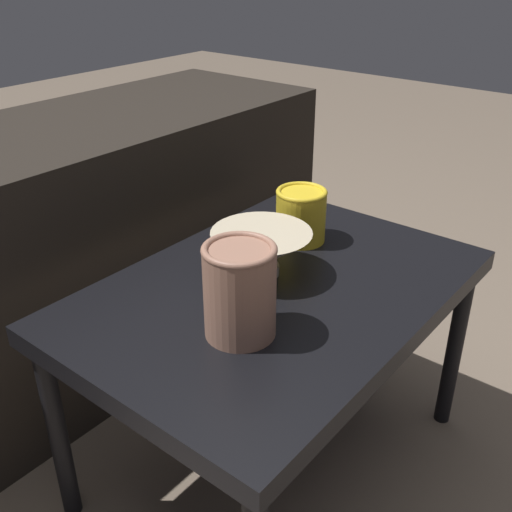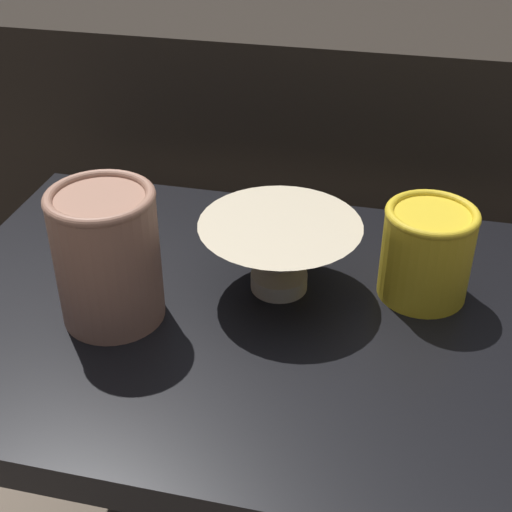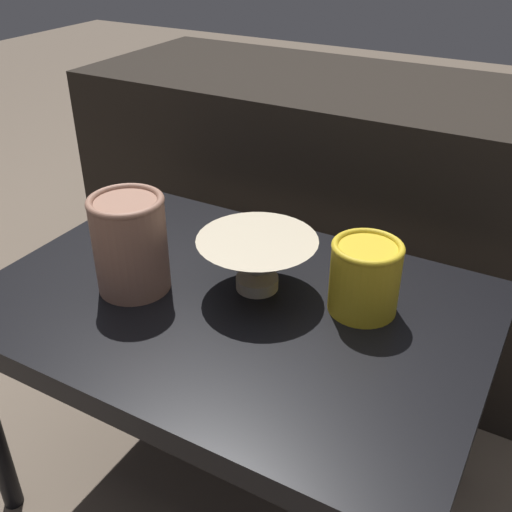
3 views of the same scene
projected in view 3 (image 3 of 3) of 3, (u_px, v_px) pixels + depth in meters
ground_plane at (238, 488)px, 1.19m from camera, size 8.00×8.00×0.00m
table at (234, 322)px, 0.98m from camera, size 0.80×0.55×0.46m
couch_backdrop at (367, 215)px, 1.51m from camera, size 1.42×0.50×0.65m
bowl at (257, 259)px, 0.96m from camera, size 0.19×0.19×0.09m
vase_textured_left at (130, 242)px, 0.95m from camera, size 0.12×0.12×0.16m
vase_colorful_right at (365, 276)px, 0.91m from camera, size 0.11×0.11×0.12m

